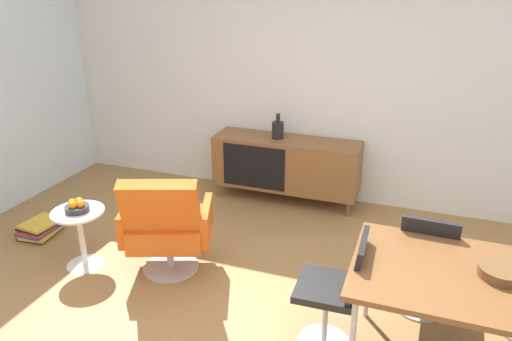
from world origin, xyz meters
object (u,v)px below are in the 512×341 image
fruit_bowl (77,206)px  vase_cobalt (278,130)px  dining_table (493,286)px  side_table_round (81,232)px  dining_chair_back_left (426,259)px  sideboard (286,163)px  lounge_chair_red (166,224)px  dining_chair_near_window (337,287)px  wooden_bowl_on_table (502,272)px  magazine_stack (40,228)px

fruit_bowl → vase_cobalt: bearing=57.8°
dining_table → side_table_round: (-3.14, 0.25, -0.38)m
vase_cobalt → dining_chair_back_left: vase_cobalt is taller
sideboard → lounge_chair_red: (-0.51, -1.72, 0.03)m
dining_chair_near_window → lounge_chair_red: bearing=165.3°
dining_table → fruit_bowl: bearing=175.4°
vase_cobalt → fruit_bowl: 2.22m
sideboard → dining_table: size_ratio=1.00×
wooden_bowl_on_table → lounge_chair_red: (-2.42, 0.34, -0.30)m
dining_table → lounge_chair_red: (-2.38, 0.39, -0.23)m
lounge_chair_red → side_table_round: size_ratio=1.82×
side_table_round → wooden_bowl_on_table: bearing=-3.6°
dining_chair_back_left → fruit_bowl: (-2.79, -0.31, 0.09)m
wooden_bowl_on_table → lounge_chair_red: size_ratio=0.27×
dining_chair_near_window → lounge_chair_red: 1.54m
vase_cobalt → wooden_bowl_on_table: size_ratio=1.05×
vase_cobalt → dining_chair_near_window: 2.40m
sideboard → lounge_chair_red: 1.80m
sideboard → fruit_bowl: sideboard is taller
wooden_bowl_on_table → magazine_stack: size_ratio=0.65×
lounge_chair_red → wooden_bowl_on_table: bearing=-8.1°
dining_chair_near_window → sideboard: bearing=114.8°
dining_chair_near_window → magazine_stack: 3.06m
fruit_bowl → dining_table: bearing=-4.6°
lounge_chair_red → magazine_stack: size_ratio=2.36×
dining_chair_back_left → vase_cobalt: bearing=136.0°
side_table_round → lounge_chair_red: bearing=10.6°
dining_table → fruit_bowl: (-3.14, 0.25, -0.13)m
vase_cobalt → side_table_round: 2.26m
dining_chair_near_window → fruit_bowl: (-2.25, 0.25, 0.09)m
dining_chair_near_window → dining_chair_back_left: bearing=46.1°
sideboard → dining_table: 2.83m
sideboard → dining_chair_back_left: size_ratio=1.87×
dining_chair_near_window → side_table_round: (-2.25, 0.25, -0.15)m
dining_chair_near_window → lounge_chair_red: size_ratio=0.90×
vase_cobalt → fruit_bowl: vase_cobalt is taller
dining_table → sideboard: bearing=131.4°
sideboard → dining_chair_near_window: dining_chair_near_window is taller
vase_cobalt → dining_chair_near_window: bearing=-63.0°
dining_chair_back_left → side_table_round: dining_chair_back_left is taller
sideboard → fruit_bowl: bearing=-124.4°
side_table_round → fruit_bowl: bearing=170.2°
wooden_bowl_on_table → side_table_round: 3.21m
sideboard → dining_chair_back_left: (1.51, -1.55, 0.03)m
dining_chair_back_left → fruit_bowl: 2.80m
sideboard → dining_table: dining_table is taller
lounge_chair_red → side_table_round: lounge_chair_red is taller
dining_chair_near_window → side_table_round: size_ratio=1.65×
vase_cobalt → side_table_round: bearing=-122.2°
wooden_bowl_on_table → dining_chair_back_left: (-0.39, 0.51, -0.30)m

